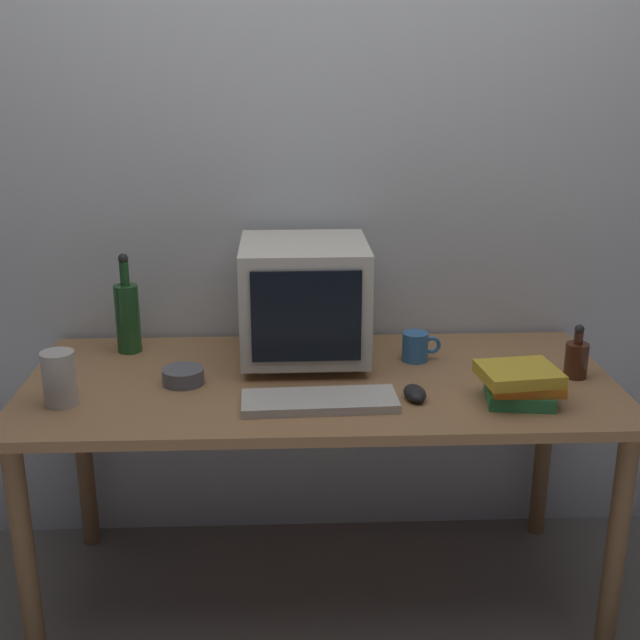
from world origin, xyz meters
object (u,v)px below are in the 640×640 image
(book_stack, at_px, (520,384))
(metal_canister, at_px, (59,378))
(keyboard, at_px, (319,401))
(bottle_tall, at_px, (128,315))
(cd_spindle, at_px, (183,376))
(mug, at_px, (416,347))
(crt_monitor, at_px, (304,300))
(computer_mouse, at_px, (415,393))
(bottle_short, at_px, (576,358))

(book_stack, distance_m, metal_canister, 1.24)
(keyboard, distance_m, bottle_tall, 0.75)
(bottle_tall, bearing_deg, book_stack, -21.49)
(bottle_tall, height_order, cd_spindle, bottle_tall)
(mug, xyz_separation_m, cd_spindle, (-0.70, -0.16, -0.02))
(keyboard, bearing_deg, crt_monitor, 92.95)
(mug, bearing_deg, cd_spindle, -167.27)
(computer_mouse, xyz_separation_m, bottle_short, (0.50, 0.14, 0.04))
(bottle_tall, xyz_separation_m, cd_spindle, (0.20, -0.28, -0.10))
(keyboard, xyz_separation_m, bottle_short, (0.76, 0.17, 0.05))
(crt_monitor, distance_m, book_stack, 0.69)
(bottle_tall, distance_m, book_stack, 1.22)
(crt_monitor, height_order, metal_canister, crt_monitor)
(bottle_short, bearing_deg, crt_monitor, 167.30)
(book_stack, bearing_deg, computer_mouse, 173.90)
(bottle_tall, bearing_deg, crt_monitor, -9.73)
(bottle_tall, distance_m, bottle_short, 1.38)
(crt_monitor, xyz_separation_m, cd_spindle, (-0.35, -0.18, -0.17))
(bottle_tall, height_order, book_stack, bottle_tall)
(book_stack, xyz_separation_m, metal_canister, (-1.24, 0.04, 0.02))
(computer_mouse, relative_size, cd_spindle, 0.83)
(crt_monitor, bearing_deg, cd_spindle, -152.80)
(mug, relative_size, metal_canister, 0.80)
(computer_mouse, bearing_deg, book_stack, -10.36)
(metal_canister, bearing_deg, bottle_tall, 75.13)
(crt_monitor, relative_size, keyboard, 0.93)
(bottle_tall, height_order, metal_canister, bottle_tall)
(crt_monitor, xyz_separation_m, keyboard, (0.03, -0.35, -0.18))
(book_stack, relative_size, metal_canister, 1.50)
(bottle_tall, height_order, bottle_short, bottle_tall)
(crt_monitor, relative_size, metal_canister, 2.60)
(bottle_tall, height_order, mug, bottle_tall)
(crt_monitor, bearing_deg, metal_canister, -154.63)
(cd_spindle, bearing_deg, metal_canister, -156.78)
(bottle_short, height_order, metal_canister, bottle_short)
(bottle_short, relative_size, mug, 1.35)
(computer_mouse, height_order, metal_canister, metal_canister)
(keyboard, bearing_deg, book_stack, -2.21)
(computer_mouse, height_order, bottle_short, bottle_short)
(keyboard, bearing_deg, cd_spindle, 153.97)
(keyboard, height_order, bottle_short, bottle_short)
(book_stack, bearing_deg, mug, 125.60)
(metal_canister, bearing_deg, bottle_short, 5.39)
(computer_mouse, bearing_deg, bottle_tall, 149.69)
(crt_monitor, bearing_deg, bottle_tall, 170.27)
(metal_canister, bearing_deg, cd_spindle, 23.22)
(computer_mouse, relative_size, mug, 0.83)
(keyboard, xyz_separation_m, metal_canister, (-0.70, 0.04, 0.06))
(computer_mouse, height_order, book_stack, book_stack)
(crt_monitor, relative_size, computer_mouse, 3.91)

